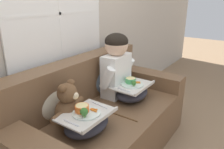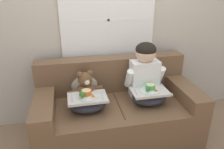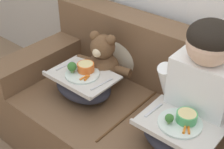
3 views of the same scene
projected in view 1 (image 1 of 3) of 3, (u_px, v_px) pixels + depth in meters
wall_back_with_window at (56, 17)px, 2.05m from camera, size 8.00×0.08×2.60m
couch at (100, 122)px, 2.12m from camera, size 1.84×0.92×0.91m
throw_pillow_behind_child at (104, 76)px, 2.39m from camera, size 0.39×0.19×0.40m
throw_pillow_behind_teddy at (54, 99)px, 1.85m from camera, size 0.37×0.18×0.38m
child_figure at (116, 62)px, 2.24m from camera, size 0.47×0.23×0.66m
teddy_bear at (69, 107)px, 1.77m from camera, size 0.41×0.29×0.38m
lap_tray_child at (132, 91)px, 2.23m from camera, size 0.41×0.31×0.22m
lap_tray_teddy at (87, 122)px, 1.69m from camera, size 0.42×0.30×0.24m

